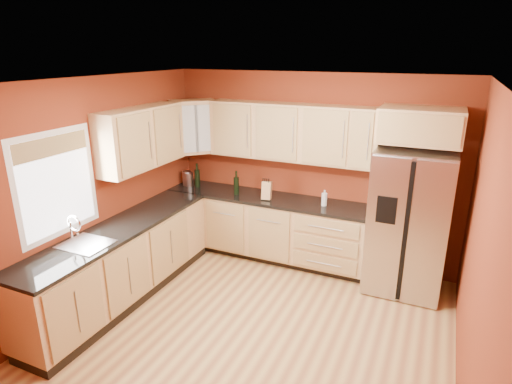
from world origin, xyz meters
TOP-DOWN VIEW (x-y plane):
  - floor at (0.00, 0.00)m, footprint 4.00×4.00m
  - ceiling at (0.00, 0.00)m, footprint 4.00×4.00m
  - wall_back at (0.00, 2.00)m, footprint 4.00×0.04m
  - wall_front at (0.00, -2.00)m, footprint 4.00×0.04m
  - wall_left at (-2.00, 0.00)m, footprint 0.04×4.00m
  - wall_right at (2.00, 0.00)m, footprint 0.04×4.00m
  - base_cabinets_back at (-0.55, 1.70)m, footprint 2.90×0.60m
  - base_cabinets_left at (-1.70, 0.00)m, footprint 0.60×2.80m
  - countertop_back at (-0.55, 1.69)m, footprint 2.90×0.62m
  - countertop_left at (-1.69, 0.00)m, footprint 0.62×2.80m
  - upper_cabinets_back at (-0.25, 1.83)m, footprint 2.30×0.33m
  - upper_cabinets_left at (-1.83, 0.72)m, footprint 0.33×1.35m
  - corner_upper_cabinet at (-1.67, 1.67)m, footprint 0.67×0.67m
  - over_fridge_cabinet at (1.35, 1.70)m, footprint 0.92×0.60m
  - refrigerator at (1.35, 1.62)m, footprint 0.90×0.75m
  - window at (-1.98, -0.50)m, footprint 0.03×0.90m
  - sink_faucet at (-1.69, -0.50)m, footprint 0.50×0.42m
  - canister_left at (-1.80, 1.68)m, footprint 0.13×0.13m
  - canister_right at (-1.85, 1.70)m, footprint 0.15×0.15m
  - wine_bottle_a at (-1.67, 1.71)m, footprint 0.10×0.10m
  - wine_bottle_b at (-0.98, 1.63)m, footprint 0.09×0.09m
  - knife_block at (-0.51, 1.61)m, footprint 0.14×0.13m
  - soap_dispenser at (0.28, 1.68)m, footprint 0.09×0.09m

SIDE VIEW (x-z plane):
  - floor at x=0.00m, z-range 0.00..0.00m
  - base_cabinets_back at x=-0.55m, z-range 0.00..0.88m
  - base_cabinets_left at x=-1.70m, z-range 0.00..0.88m
  - refrigerator at x=1.35m, z-range 0.00..1.78m
  - countertop_back at x=-0.55m, z-range 0.88..0.92m
  - countertop_left at x=-1.69m, z-range 0.88..0.92m
  - canister_left at x=-1.80m, z-range 0.92..1.12m
  - soap_dispenser at x=0.28m, z-range 0.92..1.13m
  - canister_right at x=-1.85m, z-range 0.92..1.13m
  - knife_block at x=-0.51m, z-range 0.92..1.17m
  - sink_faucet at x=-1.69m, z-range 0.92..1.22m
  - wine_bottle_b at x=-0.98m, z-range 0.92..1.26m
  - wine_bottle_a at x=-1.67m, z-range 0.92..1.28m
  - wall_back at x=0.00m, z-range 0.00..2.60m
  - wall_front at x=0.00m, z-range 0.00..2.60m
  - wall_left at x=-2.00m, z-range 0.00..2.60m
  - wall_right at x=2.00m, z-range 0.00..2.60m
  - window at x=-1.98m, z-range 1.05..2.05m
  - upper_cabinets_back at x=-0.25m, z-range 1.45..2.20m
  - upper_cabinets_left at x=-1.83m, z-range 1.45..2.20m
  - corner_upper_cabinet at x=-1.67m, z-range 1.45..2.20m
  - over_fridge_cabinet at x=1.35m, z-range 1.85..2.25m
  - ceiling at x=0.00m, z-range 2.60..2.60m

